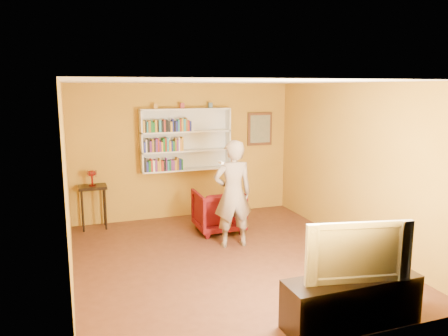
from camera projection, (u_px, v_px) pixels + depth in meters
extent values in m
cube|color=#4A2718|center=(227.00, 263.00, 6.77)|extent=(5.30, 5.80, 0.12)
cube|color=#A9781F|center=(184.00, 151.00, 8.85)|extent=(5.30, 0.04, 2.70)
cube|color=#A9781F|center=(317.00, 222.00, 4.18)|extent=(5.30, 0.04, 2.70)
cube|color=#A9781F|center=(65.00, 185.00, 5.76)|extent=(0.04, 5.80, 2.70)
cube|color=#A9781F|center=(354.00, 165.00, 7.27)|extent=(0.04, 5.80, 2.70)
cube|color=white|center=(227.00, 80.00, 6.26)|extent=(5.30, 5.80, 0.06)
cube|color=silver|center=(184.00, 139.00, 8.77)|extent=(1.80, 0.03, 1.20)
cube|color=silver|center=(141.00, 141.00, 8.35)|extent=(0.03, 0.28, 1.20)
cube|color=silver|center=(228.00, 138.00, 8.94)|extent=(0.03, 0.28, 1.20)
cube|color=silver|center=(186.00, 169.00, 8.76)|extent=(1.80, 0.28, 0.03)
cube|color=silver|center=(186.00, 151.00, 8.69)|extent=(1.80, 0.28, 0.03)
cube|color=silver|center=(186.00, 132.00, 8.62)|extent=(1.80, 0.28, 0.03)
cube|color=silver|center=(186.00, 109.00, 8.54)|extent=(1.80, 0.28, 0.03)
cube|color=black|center=(145.00, 165.00, 8.40)|extent=(0.04, 0.16, 0.27)
cube|color=navy|center=(147.00, 167.00, 8.42)|extent=(0.04, 0.15, 0.19)
cube|color=#166324|center=(149.00, 166.00, 8.43)|extent=(0.04, 0.15, 0.21)
cube|color=#A22A19|center=(151.00, 165.00, 8.45)|extent=(0.03, 0.18, 0.24)
cube|color=silver|center=(153.00, 166.00, 8.47)|extent=(0.04, 0.17, 0.21)
cube|color=#672673|center=(156.00, 165.00, 8.49)|extent=(0.04, 0.19, 0.22)
cube|color=gold|center=(158.00, 166.00, 8.50)|extent=(0.04, 0.17, 0.20)
cube|color=gold|center=(160.00, 165.00, 8.51)|extent=(0.02, 0.18, 0.24)
cube|color=#A22A19|center=(162.00, 166.00, 8.51)|extent=(0.04, 0.15, 0.20)
cube|color=black|center=(164.00, 166.00, 8.54)|extent=(0.04, 0.17, 0.20)
cube|color=#672673|center=(166.00, 164.00, 8.54)|extent=(0.02, 0.15, 0.25)
cube|color=teal|center=(168.00, 165.00, 8.56)|extent=(0.03, 0.16, 0.19)
cube|color=#166324|center=(170.00, 165.00, 8.57)|extent=(0.03, 0.15, 0.20)
cube|color=#672673|center=(171.00, 165.00, 8.57)|extent=(0.03, 0.15, 0.21)
cube|color=#672673|center=(173.00, 165.00, 8.60)|extent=(0.03, 0.18, 0.19)
cube|color=gold|center=(175.00, 165.00, 8.60)|extent=(0.04, 0.15, 0.20)
cube|color=brown|center=(177.00, 163.00, 8.62)|extent=(0.04, 0.17, 0.25)
cube|color=navy|center=(179.00, 164.00, 8.64)|extent=(0.04, 0.18, 0.21)
cube|color=#166324|center=(181.00, 164.00, 8.65)|extent=(0.03, 0.17, 0.21)
cube|color=navy|center=(144.00, 147.00, 8.34)|extent=(0.04, 0.17, 0.20)
cube|color=silver|center=(146.00, 146.00, 8.34)|extent=(0.02, 0.15, 0.24)
cube|color=black|center=(148.00, 145.00, 8.36)|extent=(0.04, 0.17, 0.26)
cube|color=#672673|center=(150.00, 147.00, 8.37)|extent=(0.04, 0.15, 0.21)
cube|color=brown|center=(152.00, 145.00, 8.39)|extent=(0.04, 0.17, 0.25)
cube|color=black|center=(154.00, 146.00, 8.40)|extent=(0.02, 0.16, 0.23)
cube|color=#672673|center=(156.00, 145.00, 8.41)|extent=(0.03, 0.17, 0.26)
cube|color=#A22A19|center=(158.00, 145.00, 8.44)|extent=(0.03, 0.19, 0.26)
cube|color=#672673|center=(160.00, 146.00, 8.43)|extent=(0.03, 0.15, 0.20)
cube|color=orange|center=(161.00, 147.00, 8.46)|extent=(0.03, 0.18, 0.19)
cube|color=#166324|center=(163.00, 145.00, 8.47)|extent=(0.04, 0.19, 0.26)
cube|color=#A22A19|center=(165.00, 144.00, 8.47)|extent=(0.02, 0.16, 0.27)
cube|color=teal|center=(167.00, 144.00, 8.49)|extent=(0.04, 0.17, 0.27)
cube|color=orange|center=(170.00, 146.00, 8.50)|extent=(0.04, 0.15, 0.20)
cube|color=navy|center=(171.00, 146.00, 8.51)|extent=(0.03, 0.14, 0.20)
cube|color=#166324|center=(173.00, 146.00, 8.54)|extent=(0.04, 0.19, 0.19)
cube|color=brown|center=(175.00, 144.00, 8.54)|extent=(0.03, 0.17, 0.25)
cube|color=#672673|center=(177.00, 145.00, 8.56)|extent=(0.03, 0.18, 0.22)
cube|color=silver|center=(178.00, 144.00, 8.56)|extent=(0.02, 0.16, 0.27)
cube|color=orange|center=(180.00, 144.00, 8.56)|extent=(0.04, 0.15, 0.24)
cube|color=gold|center=(182.00, 144.00, 8.59)|extent=(0.03, 0.19, 0.27)
cube|color=gold|center=(143.00, 127.00, 8.26)|extent=(0.03, 0.15, 0.23)
cube|color=black|center=(145.00, 126.00, 8.28)|extent=(0.03, 0.17, 0.23)
cube|color=teal|center=(147.00, 127.00, 8.29)|extent=(0.03, 0.16, 0.20)
cube|color=brown|center=(149.00, 126.00, 8.30)|extent=(0.04, 0.16, 0.23)
cube|color=#166324|center=(151.00, 126.00, 8.33)|extent=(0.03, 0.19, 0.23)
cube|color=#166324|center=(153.00, 127.00, 8.35)|extent=(0.04, 0.19, 0.19)
cube|color=gold|center=(155.00, 126.00, 8.35)|extent=(0.04, 0.18, 0.24)
cube|color=black|center=(158.00, 126.00, 8.35)|extent=(0.02, 0.14, 0.23)
cube|color=teal|center=(159.00, 126.00, 8.38)|extent=(0.04, 0.19, 0.23)
cube|color=black|center=(162.00, 126.00, 8.38)|extent=(0.04, 0.16, 0.22)
cube|color=#A22A19|center=(164.00, 126.00, 8.41)|extent=(0.03, 0.19, 0.23)
cube|color=black|center=(166.00, 126.00, 8.42)|extent=(0.04, 0.18, 0.23)
cube|color=black|center=(168.00, 126.00, 8.43)|extent=(0.04, 0.16, 0.21)
cube|color=gold|center=(171.00, 127.00, 8.45)|extent=(0.04, 0.16, 0.19)
cube|color=navy|center=(172.00, 125.00, 8.45)|extent=(0.02, 0.15, 0.25)
cube|color=black|center=(174.00, 127.00, 8.46)|extent=(0.03, 0.15, 0.19)
cube|color=navy|center=(176.00, 126.00, 8.48)|extent=(0.04, 0.16, 0.20)
cube|color=teal|center=(178.00, 125.00, 8.49)|extent=(0.03, 0.15, 0.23)
cube|color=#A22A19|center=(180.00, 125.00, 8.49)|extent=(0.03, 0.15, 0.23)
cube|color=gold|center=(181.00, 125.00, 8.52)|extent=(0.03, 0.17, 0.26)
cube|color=teal|center=(184.00, 125.00, 8.53)|extent=(0.04, 0.16, 0.24)
cube|color=brown|center=(186.00, 124.00, 8.54)|extent=(0.03, 0.17, 0.27)
cube|color=#A22A19|center=(187.00, 126.00, 8.55)|extent=(0.04, 0.16, 0.22)
cube|color=navy|center=(190.00, 126.00, 8.57)|extent=(0.03, 0.15, 0.20)
cube|color=silver|center=(192.00, 126.00, 8.58)|extent=(0.04, 0.15, 0.19)
cube|color=#AE7F31|center=(155.00, 106.00, 8.33)|extent=(0.07, 0.07, 0.09)
cube|color=maroon|center=(182.00, 106.00, 8.50)|extent=(0.08, 0.08, 0.11)
cube|color=#415A6C|center=(210.00, 105.00, 8.69)|extent=(0.08, 0.08, 0.11)
cube|color=#4F2B16|center=(260.00, 129.00, 9.27)|extent=(0.55, 0.04, 0.70)
cube|color=gray|center=(260.00, 129.00, 9.25)|extent=(0.45, 0.02, 0.58)
cylinder|color=black|center=(83.00, 212.00, 7.97)|extent=(0.04, 0.04, 0.77)
cylinder|color=black|center=(106.00, 210.00, 8.10)|extent=(0.04, 0.04, 0.77)
cylinder|color=black|center=(82.00, 208.00, 8.24)|extent=(0.04, 0.04, 0.77)
cylinder|color=black|center=(104.00, 206.00, 8.37)|extent=(0.04, 0.04, 0.77)
cube|color=black|center=(93.00, 187.00, 8.09)|extent=(0.50, 0.38, 0.05)
cylinder|color=maroon|center=(92.00, 185.00, 8.09)|extent=(0.12, 0.12, 0.02)
cylinder|color=maroon|center=(92.00, 180.00, 8.07)|extent=(0.03, 0.03, 0.16)
ellipsoid|color=maroon|center=(92.00, 173.00, 8.05)|extent=(0.17, 0.17, 0.11)
cylinder|color=beige|center=(96.00, 173.00, 8.07)|extent=(0.01, 0.01, 0.12)
cylinder|color=beige|center=(95.00, 173.00, 8.11)|extent=(0.01, 0.01, 0.12)
cylinder|color=beige|center=(93.00, 173.00, 8.13)|extent=(0.01, 0.01, 0.12)
cylinder|color=beige|center=(90.00, 173.00, 8.11)|extent=(0.01, 0.01, 0.12)
cylinder|color=beige|center=(88.00, 173.00, 8.07)|extent=(0.01, 0.01, 0.12)
cylinder|color=beige|center=(87.00, 174.00, 8.02)|extent=(0.01, 0.01, 0.12)
cylinder|color=beige|center=(88.00, 174.00, 7.98)|extent=(0.01, 0.01, 0.12)
cylinder|color=beige|center=(91.00, 175.00, 7.96)|extent=(0.01, 0.01, 0.12)
cylinder|color=beige|center=(93.00, 174.00, 7.98)|extent=(0.01, 0.01, 0.12)
cylinder|color=beige|center=(96.00, 174.00, 8.02)|extent=(0.01, 0.01, 0.12)
imported|color=#44040B|center=(218.00, 211.00, 8.02)|extent=(0.84, 0.87, 0.78)
imported|color=#7E6D5C|center=(233.00, 194.00, 7.18)|extent=(0.68, 0.47, 1.79)
cube|color=white|center=(221.00, 163.00, 6.72)|extent=(0.04, 0.15, 0.04)
cube|color=black|center=(351.00, 301.00, 4.85)|extent=(1.56, 0.47, 0.56)
imported|color=black|center=(354.00, 249.00, 4.73)|extent=(1.18, 0.39, 0.68)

